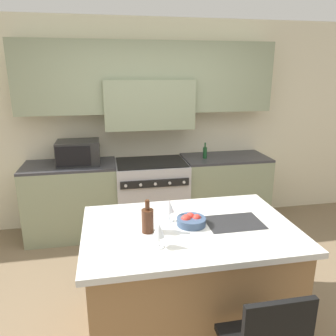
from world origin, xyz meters
name	(u,v)px	position (x,y,z in m)	size (l,w,h in m)	color
ground_plane	(180,318)	(0.00, 0.00, 0.00)	(10.00, 10.00, 0.00)	#7A664C
back_cabinetry	(147,109)	(0.00, 1.99, 1.58)	(10.00, 0.46, 2.70)	beige
back_counter	(151,195)	(0.00, 1.74, 0.47)	(3.15, 0.62, 0.95)	gray
range_stove	(151,196)	(0.00, 1.72, 0.47)	(0.90, 0.70, 0.94)	#B7B7BC
microwave	(78,153)	(-0.89, 1.74, 1.09)	(0.51, 0.38, 0.29)	black
kitchen_island	(188,277)	(0.05, -0.08, 0.46)	(1.61, 1.08, 0.90)	olive
wine_bottle	(148,220)	(-0.28, -0.11, 1.00)	(0.09, 0.09, 0.25)	#422314
wine_glass_near	(159,231)	(-0.23, -0.34, 1.03)	(0.08, 0.08, 0.18)	white
wine_glass_far	(169,206)	(-0.09, 0.05, 1.03)	(0.08, 0.08, 0.18)	white
fruit_bowl	(191,221)	(0.06, -0.05, 0.94)	(0.22, 0.22, 0.09)	#384C6B
oil_bottle_on_counter	(205,152)	(0.72, 1.72, 1.03)	(0.05, 0.05, 0.21)	#194723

